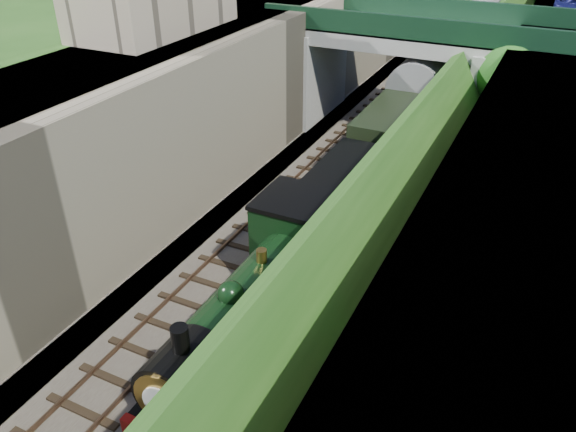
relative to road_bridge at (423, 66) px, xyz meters
The scene contains 13 objects.
ground 24.36m from the road_bridge, 92.25° to the right, with size 160.00×160.00×0.00m, color #1E4714.
trackbed 5.72m from the road_bridge, 103.28° to the right, with size 10.00×90.00×0.20m, color #473F38.
retaining_wall 7.61m from the road_bridge, 148.17° to the right, with size 1.00×90.00×7.00m, color #756B56.
street_plateau_left 10.73m from the road_bridge, 158.09° to the right, with size 6.00×90.00×7.00m, color #262628.
embankment_slope 5.92m from the road_bridge, 45.79° to the right, with size 4.78×90.00×6.40m.
track_left 6.27m from the road_bridge, 126.35° to the right, with size 2.50×90.00×0.20m.
track_right 5.54m from the road_bridge, 86.34° to the right, with size 2.50×90.00×0.20m.
road_bridge is the anchor object (origin of this frame).
tree 5.39m from the road_bridge, 21.99° to the right, with size 3.60×3.80×6.60m.
locomotive 20.02m from the road_bridge, 89.26° to the right, with size 3.10×10.22×3.83m.
tender 12.78m from the road_bridge, 88.83° to the right, with size 2.70×6.00×3.05m.
coach_front 2.04m from the road_bridge, 14.17° to the left, with size 2.90×18.00×3.70m.
coach_middle 18.97m from the road_bridge, 89.22° to the left, with size 2.90×18.00×3.70m.
Camera 1 is at (7.88, -7.69, 13.03)m, focal length 35.00 mm.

